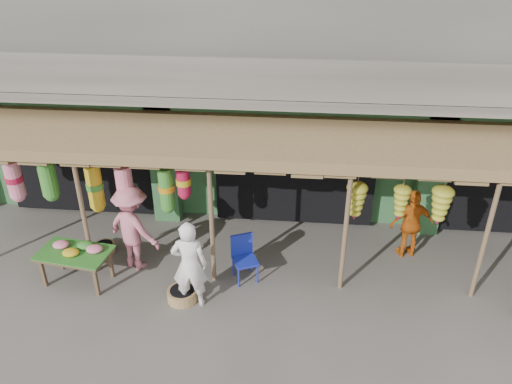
# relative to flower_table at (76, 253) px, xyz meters

# --- Properties ---
(ground) EXTENTS (80.00, 80.00, 0.00)m
(ground) POSITION_rel_flower_table_xyz_m (4.16, 0.49, -0.67)
(ground) COLOR #514C47
(ground) RESTS_ON ground
(building) EXTENTS (16.40, 6.80, 7.00)m
(building) POSITION_rel_flower_table_xyz_m (4.16, 5.36, 2.70)
(building) COLOR gray
(building) RESTS_ON ground
(awning) EXTENTS (14.00, 2.70, 2.79)m
(awning) POSITION_rel_flower_table_xyz_m (4.00, 1.30, 1.91)
(awning) COLOR brown
(awning) RESTS_ON ground
(flower_table) EXTENTS (1.48, 1.00, 0.83)m
(flower_table) POSITION_rel_flower_table_xyz_m (0.00, 0.00, 0.00)
(flower_table) COLOR brown
(flower_table) RESTS_ON ground
(blue_chair) EXTENTS (0.60, 0.60, 0.94)m
(blue_chair) POSITION_rel_flower_table_xyz_m (3.24, 0.45, -0.14)
(blue_chair) COLOR #1927A7
(blue_chair) RESTS_ON ground
(basket_mid) EXTENTS (0.63, 0.63, 0.22)m
(basket_mid) POSITION_rel_flower_table_xyz_m (2.16, -0.36, -0.56)
(basket_mid) COLOR olive
(basket_mid) RESTS_ON ground
(basket_right) EXTENTS (0.52, 0.52, 0.20)m
(basket_right) POSITION_rel_flower_table_xyz_m (0.13, 1.01, -0.57)
(basket_right) COLOR #986947
(basket_right) RESTS_ON ground
(person_front) EXTENTS (0.68, 0.47, 1.78)m
(person_front) POSITION_rel_flower_table_xyz_m (2.36, -0.44, 0.22)
(person_front) COLOR white
(person_front) RESTS_ON ground
(person_vendor) EXTENTS (0.98, 0.58, 1.56)m
(person_vendor) POSITION_rel_flower_table_xyz_m (6.64, 1.54, 0.11)
(person_vendor) COLOR #CD5E13
(person_vendor) RESTS_ON ground
(person_shopper) EXTENTS (1.38, 1.13, 1.86)m
(person_shopper) POSITION_rel_flower_table_xyz_m (0.98, 0.60, 0.26)
(person_shopper) COLOR #D06E81
(person_shopper) RESTS_ON ground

